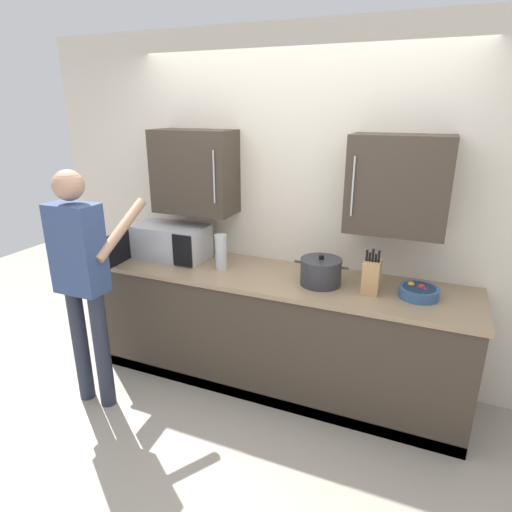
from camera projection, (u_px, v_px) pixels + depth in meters
ground_plane at (234, 445)px, 2.85m from camera, size 9.53×9.53×0.00m
back_wall_tiled at (294, 204)px, 3.38m from camera, size 4.39×0.44×2.67m
counter_unit at (276, 330)px, 3.38m from camera, size 2.83×0.70×0.91m
microwave_oven at (167, 242)px, 3.57m from camera, size 0.61×0.77×0.27m
thermos_flask at (221, 252)px, 3.32m from camera, size 0.09×0.09×0.27m
knife_block at (371, 276)px, 2.90m from camera, size 0.11×0.15×0.31m
fruit_bowl at (419, 292)px, 2.85m from camera, size 0.26×0.26×0.09m
stock_pot at (321, 272)px, 3.04m from camera, size 0.38×0.29×0.22m
person_figure at (82, 272)px, 2.96m from camera, size 0.47×0.59×1.73m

